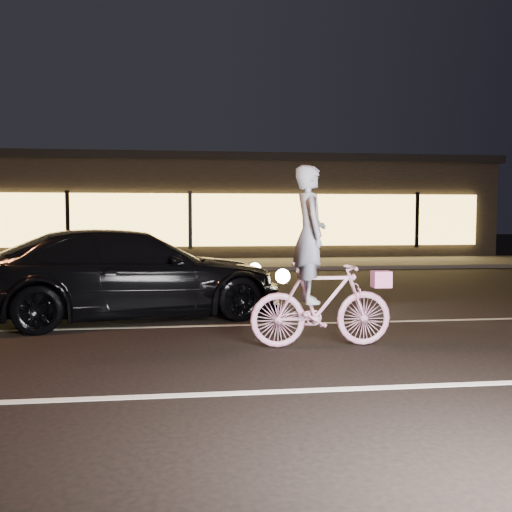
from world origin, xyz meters
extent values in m
plane|color=black|center=(0.00, 0.00, 0.00)|extent=(90.00, 90.00, 0.00)
cube|color=silver|center=(0.00, -1.50, 0.00)|extent=(60.00, 0.12, 0.01)
cube|color=gray|center=(0.00, 2.00, 0.00)|extent=(60.00, 0.10, 0.01)
cube|color=#383533|center=(0.00, 13.00, 0.06)|extent=(30.00, 4.00, 0.12)
cube|color=black|center=(0.00, 19.00, 2.00)|extent=(25.00, 8.00, 4.00)
cube|color=black|center=(0.00, 19.00, 4.05)|extent=(25.40, 8.40, 0.30)
cube|color=#F6C356|center=(0.00, 14.90, 1.60)|extent=(23.00, 0.15, 2.00)
cube|color=black|center=(-4.50, 14.82, 1.60)|extent=(0.15, 0.08, 2.20)
cube|color=black|center=(0.00, 14.82, 1.60)|extent=(0.15, 0.08, 2.20)
cube|color=black|center=(4.50, 14.82, 1.60)|extent=(0.15, 0.08, 2.20)
cube|color=black|center=(9.00, 14.82, 1.60)|extent=(0.15, 0.08, 2.20)
imported|color=#D63A8B|center=(1.58, 0.37, 0.57)|extent=(1.91, 0.54, 1.15)
imported|color=silver|center=(1.42, 0.37, 1.50)|extent=(0.43, 0.66, 1.81)
cube|color=#F557B8|center=(2.40, 0.37, 0.90)|extent=(0.24, 0.20, 0.22)
imported|color=black|center=(-1.14, 2.88, 0.76)|extent=(5.59, 3.28, 1.52)
sphere|color=#FFF2BF|center=(1.16, 4.14, 0.70)|extent=(0.25, 0.25, 0.25)
sphere|color=#FFF2BF|center=(1.48, 2.79, 0.70)|extent=(0.25, 0.25, 0.25)
camera|label=1|loc=(-0.22, -6.98, 1.74)|focal=40.00mm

